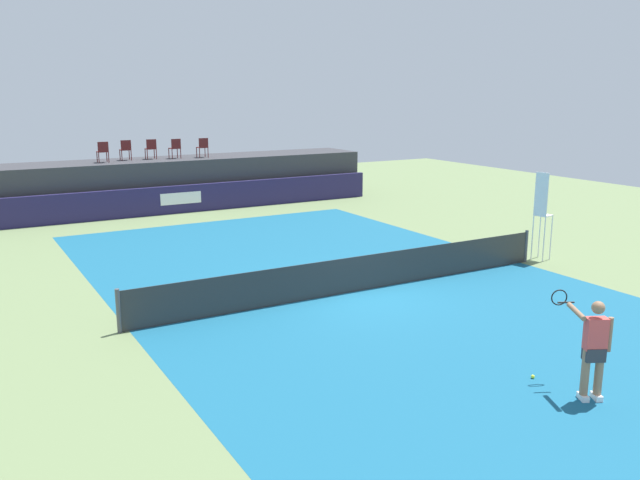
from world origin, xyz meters
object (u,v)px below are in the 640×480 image
at_px(spectator_chair_left, 126,149).
at_px(spectator_chair_center, 151,148).
at_px(spectator_chair_right, 175,148).
at_px(tennis_ball, 533,377).
at_px(tennis_player, 593,346).
at_px(spectator_chair_far_right, 203,147).
at_px(spectator_chair_far_left, 103,151).
at_px(net_post_near, 118,311).
at_px(net_post_far, 526,246).
at_px(umpire_chair, 542,210).

xyz_separation_m(spectator_chair_left, spectator_chair_center, (1.11, -0.03, 0.00)).
bearing_deg(spectator_chair_right, tennis_ball, -90.44).
bearing_deg(tennis_player, spectator_chair_center, 92.68).
xyz_separation_m(spectator_chair_far_right, tennis_player, (-1.20, -22.22, -1.73)).
distance_m(spectator_chair_left, spectator_chair_far_right, 3.40).
xyz_separation_m(spectator_chair_right, spectator_chair_far_right, (1.24, -0.16, 0.00)).
relative_size(spectator_chair_center, spectator_chair_far_right, 1.00).
relative_size(tennis_player, tennis_ball, 26.03).
distance_m(spectator_chair_far_left, spectator_chair_center, 2.23).
bearing_deg(spectator_chair_far_left, net_post_near, -101.38).
bearing_deg(spectator_chair_far_left, net_post_far, -57.87).
relative_size(spectator_chair_left, net_post_far, 0.89).
distance_m(spectator_chair_far_left, umpire_chair, 18.01).
xyz_separation_m(spectator_chair_far_left, spectator_chair_left, (1.07, 0.47, 0.00)).
bearing_deg(spectator_chair_right, umpire_chair, -65.98).
relative_size(spectator_chair_far_right, tennis_ball, 13.06).
bearing_deg(spectator_chair_far_right, spectator_chair_left, 172.19).
height_order(spectator_chair_left, tennis_player, spectator_chair_left).
bearing_deg(spectator_chair_far_right, spectator_chair_center, 169.30).
height_order(spectator_chair_right, tennis_ball, spectator_chair_right).
distance_m(spectator_chair_far_right, tennis_ball, 21.37).
xyz_separation_m(spectator_chair_center, tennis_ball, (0.86, -21.59, -2.66)).
relative_size(spectator_chair_left, spectator_chair_far_right, 1.00).
relative_size(spectator_chair_far_left, tennis_player, 0.50).
height_order(spectator_chair_far_left, net_post_far, spectator_chair_far_left).
relative_size(spectator_chair_right, spectator_chair_far_right, 1.00).
relative_size(umpire_chair, net_post_near, 2.76).
relative_size(spectator_chair_left, net_post_near, 0.89).
height_order(spectator_chair_left, spectator_chair_far_right, same).
distance_m(spectator_chair_far_right, net_post_near, 16.86).
bearing_deg(spectator_chair_center, spectator_chair_far_left, -168.70).
bearing_deg(spectator_chair_far_right, spectator_chair_far_left, -179.89).
xyz_separation_m(spectator_chair_right, net_post_far, (6.19, -15.12, -2.19)).
relative_size(net_post_near, net_post_far, 1.00).
height_order(umpire_chair, tennis_ball, umpire_chair).
bearing_deg(net_post_near, net_post_far, 0.00).
relative_size(spectator_chair_far_left, spectator_chair_center, 1.00).
bearing_deg(umpire_chair, net_post_near, 179.91).
distance_m(spectator_chair_far_left, tennis_player, 22.51).
relative_size(spectator_chair_far_left, spectator_chair_left, 1.00).
distance_m(tennis_player, tennis_ball, 1.42).
bearing_deg(net_post_far, spectator_chair_far_left, 122.13).
distance_m(spectator_chair_far_left, spectator_chair_far_right, 4.45).
xyz_separation_m(spectator_chair_far_left, spectator_chair_center, (2.18, 0.44, 0.00)).
bearing_deg(spectator_chair_left, tennis_ball, -84.80).
bearing_deg(spectator_chair_right, net_post_far, -67.75).
xyz_separation_m(spectator_chair_center, umpire_chair, (7.77, -15.41, -1.11)).
xyz_separation_m(umpire_chair, net_post_near, (-12.96, 0.02, -1.09)).
bearing_deg(tennis_player, spectator_chair_far_right, 86.90).
height_order(spectator_chair_far_left, tennis_player, spectator_chair_far_left).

